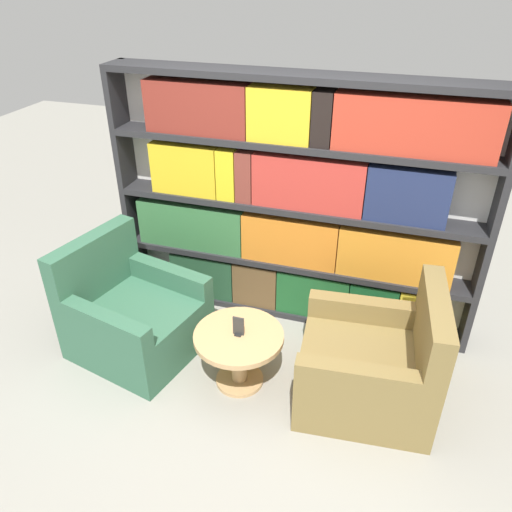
{
  "coord_description": "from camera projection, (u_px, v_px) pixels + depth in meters",
  "views": [
    {
      "loc": [
        0.79,
        -2.25,
        2.73
      ],
      "look_at": [
        -0.14,
        0.71,
        0.86
      ],
      "focal_mm": 35.0,
      "sensor_mm": 36.0,
      "label": 1
    }
  ],
  "objects": [
    {
      "name": "bookshelf",
      "position": [
        296.0,
        208.0,
        3.98
      ],
      "size": [
        2.97,
        0.3,
        2.04
      ],
      "color": "silver",
      "rests_on": "ground_plane"
    },
    {
      "name": "ground_plane",
      "position": [
        244.0,
        415.0,
        3.45
      ],
      "size": [
        14.0,
        14.0,
        0.0
      ],
      "primitive_type": "plane",
      "color": "gray"
    },
    {
      "name": "coffee_table",
      "position": [
        239.0,
        348.0,
        3.57
      ],
      "size": [
        0.64,
        0.64,
        0.45
      ],
      "color": "tan",
      "rests_on": "ground_plane"
    },
    {
      "name": "armchair_left",
      "position": [
        132.0,
        316.0,
        3.93
      ],
      "size": [
        1.06,
        1.01,
        0.91
      ],
      "rotation": [
        0.0,
        0.0,
        1.34
      ],
      "color": "#336047",
      "rests_on": "ground_plane"
    },
    {
      "name": "armchair_right",
      "position": [
        373.0,
        366.0,
        3.44
      ],
      "size": [
        0.97,
        0.91,
        0.91
      ],
      "rotation": [
        0.0,
        0.0,
        -1.48
      ],
      "color": "olive",
      "rests_on": "ground_plane"
    },
    {
      "name": "table_sign",
      "position": [
        238.0,
        327.0,
        3.47
      ],
      "size": [
        0.08,
        0.06,
        0.15
      ],
      "color": "black",
      "rests_on": "coffee_table"
    }
  ]
}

